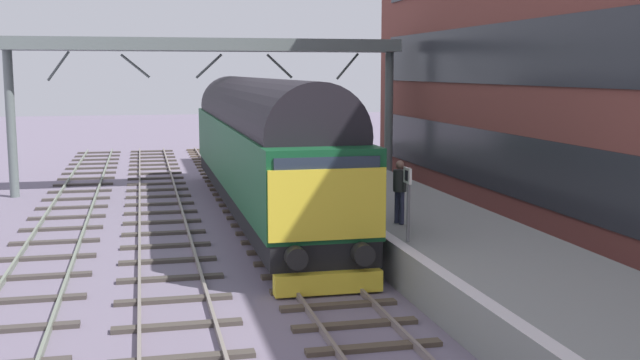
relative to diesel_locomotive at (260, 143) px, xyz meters
name	(u,v)px	position (x,y,z in m)	size (l,w,h in m)	color
ground_plane	(302,264)	(0.00, -6.97, -2.49)	(140.00, 140.00, 0.00)	slate
track_main	(302,261)	(0.00, -6.97, -2.43)	(2.50, 60.00, 0.15)	gray
track_adjacent_west	(169,269)	(-3.36, -6.97, -2.43)	(2.50, 60.00, 0.15)	gray
track_adjacent_far_west	(38,276)	(-6.45, -6.97, -2.43)	(2.50, 60.00, 0.15)	slate
station_platform	(434,238)	(3.60, -6.97, -1.99)	(4.00, 44.00, 1.01)	gray
diesel_locomotive	(260,143)	(0.00, 0.00, 0.00)	(2.74, 20.02, 4.68)	black
platform_number_sign	(408,192)	(1.99, -9.40, -0.33)	(0.10, 0.44, 1.72)	slate
waiting_passenger	(400,186)	(2.49, -7.34, -0.50)	(0.43, 0.49, 1.64)	#282B42
overhead_footbridge	(209,52)	(-1.18, 5.92, 3.20)	(15.75, 2.00, 6.20)	slate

